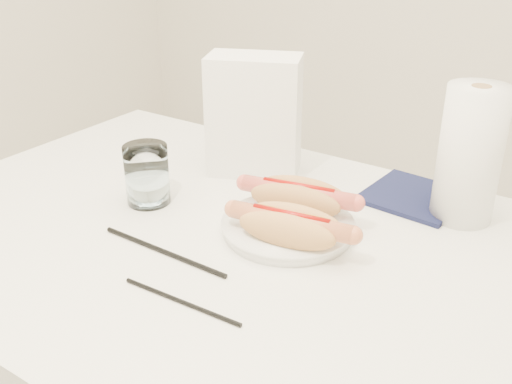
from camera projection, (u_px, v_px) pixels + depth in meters
The scene contains 10 objects.
table at pixel (233, 266), 1.00m from camera, with size 1.20×0.80×0.75m.
plate at pixel (288, 228), 0.98m from camera, with size 0.21×0.21×0.02m, color white.
hotdog_left at pixel (298, 197), 1.00m from camera, with size 0.20×0.11×0.06m.
hotdog_right at pixel (291, 226), 0.91m from camera, with size 0.20×0.10×0.05m.
water_glass at pixel (147, 174), 1.06m from camera, with size 0.08×0.08×0.11m, color white.
chopstick_near at pixel (163, 251), 0.92m from camera, with size 0.01×0.01×0.25m, color black.
chopstick_far at pixel (181, 301), 0.81m from camera, with size 0.01×0.01×0.20m, color black.
napkin_box at pixel (254, 116), 1.16m from camera, with size 0.18×0.10×0.24m, color white.
navy_napkin at pixel (414, 196), 1.09m from camera, with size 0.17×0.17×0.01m, color #111536.
paper_towel_roll at pixel (470, 155), 0.98m from camera, with size 0.10×0.10×0.23m, color white.
Camera 1 is at (0.50, -0.68, 1.24)m, focal length 41.38 mm.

